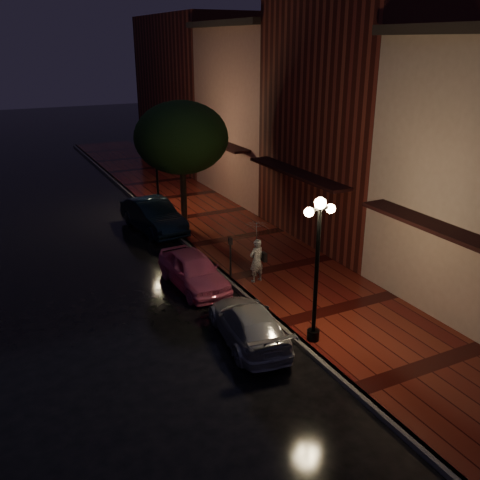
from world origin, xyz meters
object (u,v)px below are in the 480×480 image
street_tree (182,140)px  parking_meter (230,253)px  pink_car (194,270)px  navy_car (153,215)px  streetlamp_near (317,262)px  woman_with_umbrella (257,242)px  streetlamp_far (156,164)px  silver_car (249,324)px

street_tree → parking_meter: bearing=-94.5°
street_tree → pink_car: size_ratio=1.52×
street_tree → navy_car: 3.81m
streetlamp_near → parking_meter: 5.36m
woman_with_umbrella → parking_meter: woman_with_umbrella is taller
streetlamp_far → navy_car: streetlamp_far is taller
streetlamp_near → silver_car: (-1.60, 1.00, -2.03)m
street_tree → pink_car: 7.10m
streetlamp_far → pink_car: 9.19m
streetlamp_near → navy_car: 11.89m
streetlamp_far → woman_with_umbrella: size_ratio=1.90×
pink_car → street_tree: bearing=69.7°
streetlamp_far → street_tree: 3.44m
street_tree → navy_car: street_tree is taller
streetlamp_near → pink_car: 5.77m
street_tree → navy_car: bearing=151.0°
streetlamp_near → streetlamp_far: size_ratio=1.00×
streetlamp_near → street_tree: (0.26, 10.99, 1.64)m
woman_with_umbrella → parking_meter: 1.20m
streetlamp_far → silver_car: size_ratio=1.10×
streetlamp_far → woman_with_umbrella: streetlamp_far is taller
streetlamp_far → woman_with_umbrella: bearing=-87.4°
streetlamp_near → navy_car: (-1.02, 11.70, -1.87)m
streetlamp_near → pink_car: (-1.65, 5.17, -1.95)m
navy_car → silver_car: 10.72m
woman_with_umbrella → parking_meter: (-0.64, 0.83, -0.59)m
streetlamp_far → woman_with_umbrella: 9.75m
street_tree → woman_with_umbrella: 7.17m
navy_car → streetlamp_near: bearing=-92.0°
pink_car → navy_car: navy_car is taller
streetlamp_near → street_tree: size_ratio=0.74×
streetlamp_far → parking_meter: (-0.20, -8.87, -1.54)m
pink_car → silver_car: (0.05, -4.18, -0.08)m
pink_car → navy_car: 6.56m
street_tree → silver_car: street_tree is taller
woman_with_umbrella → streetlamp_far: bearing=-97.1°
street_tree → pink_car: (-1.91, -5.82, -3.59)m
street_tree → woman_with_umbrella: bearing=-88.5°
streetlamp_near → streetlamp_far: bearing=90.0°
streetlamp_near → pink_car: streetlamp_near is taller
street_tree → woman_with_umbrella: street_tree is taller
streetlamp_near → silver_car: bearing=148.2°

